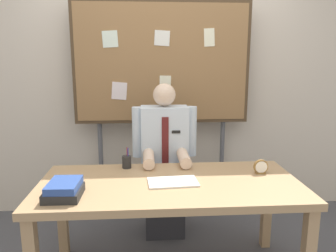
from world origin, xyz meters
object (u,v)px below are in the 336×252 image
object	(u,v)px
desk	(170,193)
open_notebook	(173,182)
book_stack	(64,190)
pen_holder	(127,162)
bulletin_board	(162,65)
person	(165,167)
desk_clock	(261,167)

from	to	relation	value
desk	open_notebook	world-z (taller)	open_notebook
book_stack	pen_holder	xyz separation A→B (m)	(0.35, 0.52, 0.00)
bulletin_board	pen_holder	xyz separation A→B (m)	(-0.31, -0.68, -0.71)
desk	pen_holder	distance (m)	0.46
bulletin_board	person	bearing A→B (deg)	-89.96
bulletin_board	open_notebook	world-z (taller)	bulletin_board
desk	desk_clock	size ratio (longest dim) A/B	16.95
person	bulletin_board	size ratio (longest dim) A/B	0.65
desk	book_stack	world-z (taller)	book_stack
bulletin_board	pen_holder	world-z (taller)	bulletin_board
book_stack	desk_clock	size ratio (longest dim) A/B	2.37
desk	bulletin_board	xyz separation A→B (m)	(-0.00, 1.00, 0.84)
person	book_stack	size ratio (longest dim) A/B	5.43
desk	bulletin_board	size ratio (longest dim) A/B	0.86
desk_clock	desk	bearing A→B (deg)	-169.91
pen_holder	open_notebook	bearing A→B (deg)	-45.82
bulletin_board	desk_clock	bearing A→B (deg)	-52.58
desk	person	bearing A→B (deg)	90.00
desk_clock	book_stack	bearing A→B (deg)	-166.35
desk	person	size ratio (longest dim) A/B	1.32
person	bulletin_board	distance (m)	0.94
open_notebook	desk_clock	bearing A→B (deg)	12.04
desk_clock	pen_holder	distance (m)	1.00
open_notebook	pen_holder	world-z (taller)	pen_holder
book_stack	pen_holder	bearing A→B (deg)	56.06
desk	desk_clock	distance (m)	0.70
open_notebook	person	bearing A→B (deg)	91.60
bulletin_board	desk	bearing A→B (deg)	-89.98
bulletin_board	pen_holder	distance (m)	1.04
person	pen_holder	world-z (taller)	person
person	book_stack	xyz separation A→B (m)	(-0.66, -0.83, 0.15)
open_notebook	desk_clock	distance (m)	0.67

